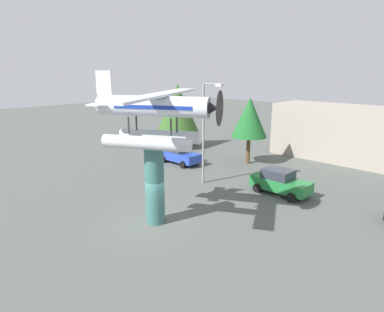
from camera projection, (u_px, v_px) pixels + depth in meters
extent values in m
plane|color=#515651|center=(156.00, 222.00, 19.58)|extent=(140.00, 140.00, 0.00)
cylinder|color=#386B66|center=(155.00, 185.00, 19.01)|extent=(1.10, 1.10, 4.57)
cylinder|color=silver|center=(146.00, 143.00, 17.42)|extent=(4.53, 2.96, 0.70)
cylinder|color=#333338|center=(171.00, 127.00, 17.38)|extent=(0.14, 0.14, 0.90)
cylinder|color=#333338|center=(129.00, 125.00, 18.00)|extent=(0.14, 0.14, 0.90)
cylinder|color=silver|center=(160.00, 136.00, 19.29)|extent=(4.53, 2.96, 0.70)
cylinder|color=#333338|center=(177.00, 124.00, 18.31)|extent=(0.14, 0.14, 0.90)
cylinder|color=#333338|center=(136.00, 123.00, 18.93)|extent=(0.14, 0.14, 0.90)
cylinder|color=silver|center=(152.00, 106.00, 17.90)|extent=(5.94, 4.00, 1.10)
cube|color=#193399|center=(156.00, 106.00, 17.85)|extent=(4.34, 3.12, 0.20)
cone|color=#262628|center=(212.00, 108.00, 17.06)|extent=(1.04, 1.11, 0.88)
cylinder|color=black|center=(220.00, 108.00, 16.96)|extent=(0.92, 1.59, 1.80)
cube|color=silver|center=(159.00, 95.00, 17.65)|extent=(6.05, 9.61, 0.12)
cube|color=silver|center=(105.00, 103.00, 18.60)|extent=(1.98, 2.78, 0.10)
cube|color=silver|center=(104.00, 83.00, 18.33)|extent=(0.84, 0.55, 1.30)
cube|color=#2847B7|center=(180.00, 156.00, 31.67)|extent=(4.20, 1.70, 0.80)
cube|color=#2D333D|center=(178.00, 148.00, 31.66)|extent=(2.00, 1.56, 0.64)
cylinder|color=black|center=(183.00, 165.00, 30.23)|extent=(0.64, 0.22, 0.64)
cylinder|color=black|center=(197.00, 161.00, 31.46)|extent=(0.64, 0.22, 0.64)
cylinder|color=black|center=(163.00, 159.00, 32.07)|extent=(0.64, 0.22, 0.64)
cylinder|color=black|center=(177.00, 156.00, 33.31)|extent=(0.64, 0.22, 0.64)
cube|color=#237A38|center=(281.00, 184.00, 23.85)|extent=(4.20, 1.70, 0.80)
cube|color=#2D333D|center=(278.00, 174.00, 23.85)|extent=(2.00, 1.56, 0.64)
cylinder|color=black|center=(291.00, 198.00, 22.41)|extent=(0.64, 0.22, 0.64)
cylinder|color=black|center=(304.00, 191.00, 23.65)|extent=(0.64, 0.22, 0.64)
cylinder|color=black|center=(257.00, 188.00, 24.26)|extent=(0.64, 0.22, 0.64)
cylinder|color=black|center=(271.00, 182.00, 25.49)|extent=(0.64, 0.22, 0.64)
cylinder|color=gray|center=(203.00, 134.00, 25.43)|extent=(0.18, 0.18, 7.71)
cylinder|color=gray|center=(212.00, 84.00, 23.94)|extent=(1.60, 0.12, 0.12)
cube|color=silver|center=(219.00, 85.00, 23.48)|extent=(0.50, 0.28, 0.20)
cube|color=#9E9384|center=(336.00, 132.00, 33.18)|extent=(11.73, 5.05, 5.25)
cylinder|color=brown|center=(178.00, 140.00, 38.45)|extent=(0.36, 0.36, 1.66)
cone|color=#335B23|center=(178.00, 109.00, 37.57)|extent=(4.89, 4.89, 5.43)
cylinder|color=brown|center=(248.00, 150.00, 31.59)|extent=(0.36, 0.36, 2.55)
cone|color=#1E6028|center=(250.00, 117.00, 30.82)|extent=(3.28, 3.28, 3.65)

